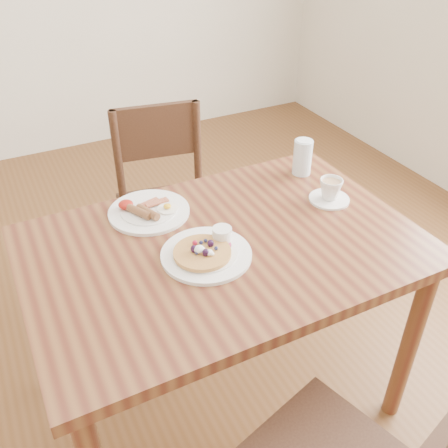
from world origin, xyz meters
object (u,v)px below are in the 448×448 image
chair_far (167,199)px  pancake_plate (207,252)px  breakfast_plate (148,211)px  dining_table (224,268)px  teacup_saucer (330,191)px  water_glass (302,157)px

chair_far → pancake_plate: chair_far is taller
breakfast_plate → dining_table: bearing=-59.5°
pancake_plate → breakfast_plate: bearing=105.1°
teacup_saucer → breakfast_plate: bearing=160.9°
pancake_plate → chair_far: bearing=78.7°
breakfast_plate → chair_far: bearing=63.3°
breakfast_plate → water_glass: (0.61, 0.00, 0.06)m
dining_table → chair_far: chair_far is taller
pancake_plate → teacup_saucer: size_ratio=1.93×
breakfast_plate → water_glass: size_ratio=2.02×
dining_table → chair_far: bearing=84.0°
chair_far → breakfast_plate: 0.57m
chair_far → pancake_plate: size_ratio=3.26×
dining_table → water_glass: bearing=29.5°
chair_far → breakfast_plate: chair_far is taller
pancake_plate → dining_table: bearing=24.1°
teacup_saucer → water_glass: (0.02, 0.21, 0.03)m
pancake_plate → water_glass: (0.53, 0.29, 0.05)m
dining_table → water_glass: 0.55m
dining_table → pancake_plate: (-0.07, -0.03, 0.11)m
pancake_plate → teacup_saucer: 0.52m
chair_far → dining_table: bearing=93.4°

